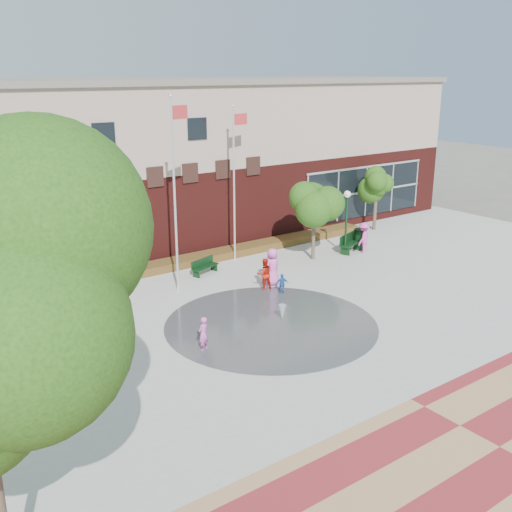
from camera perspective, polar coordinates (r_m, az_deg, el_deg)
ground at (r=21.73m, az=6.32°, el=-9.10°), size 120.00×120.00×0.00m
plaza_concrete at (r=24.54m, az=0.00°, el=-5.80°), size 46.00×18.00×0.01m
paver_band at (r=17.95m, az=22.19°, el=-16.52°), size 46.00×6.00×0.01m
splash_pad at (r=23.80m, az=1.43°, el=-6.56°), size 8.40×8.40×0.01m
library_building at (r=34.75m, az=-13.40°, el=8.55°), size 44.40×10.40×9.20m
flower_bed at (r=30.61m, az=-8.44°, el=-1.26°), size 26.00×1.20×0.40m
flagpole_left at (r=26.24m, az=-7.72°, el=6.61°), size 0.99×0.34×8.70m
flagpole_right at (r=30.81m, az=-2.04°, el=7.65°), size 0.99×0.20×8.03m
lamp_left at (r=21.24m, az=-21.41°, el=-3.33°), size 0.44×0.44×4.14m
lamp_right at (r=32.50m, az=8.61°, el=3.85°), size 0.37×0.37×3.54m
bench_left at (r=27.94m, az=-15.13°, el=-2.79°), size 2.05×0.71×1.01m
bench_mid at (r=29.55m, az=-4.88°, el=-1.28°), size 1.64×0.90×0.79m
bench_right at (r=33.57m, az=9.09°, el=0.97°), size 2.11×1.23×1.03m
trash_can at (r=33.98m, az=9.88°, el=1.59°), size 0.72×0.72×1.18m
tree_mid at (r=31.16m, az=5.60°, el=5.64°), size 2.76×2.76×4.66m
tree_small_right at (r=37.95m, az=11.41°, el=6.65°), size 2.30×2.30×3.93m
water_jet_a at (r=24.21m, az=2.52°, el=-6.15°), size 0.32×0.32×0.63m
water_jet_b at (r=23.45m, az=-4.93°, el=-7.02°), size 0.18×0.18×0.40m
child_splash at (r=21.54m, az=-5.04°, el=-7.41°), size 0.55×0.47×1.30m
adult_red at (r=27.29m, az=0.80°, el=-1.73°), size 0.85×0.74×1.48m
adult_pink at (r=27.81m, az=1.58°, el=-1.04°), size 0.94×0.69×1.78m
child_blue at (r=26.84m, az=2.51°, el=-2.67°), size 0.60×0.46×0.95m
person_bench at (r=33.27m, az=10.20°, el=1.71°), size 1.27×1.03×1.72m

